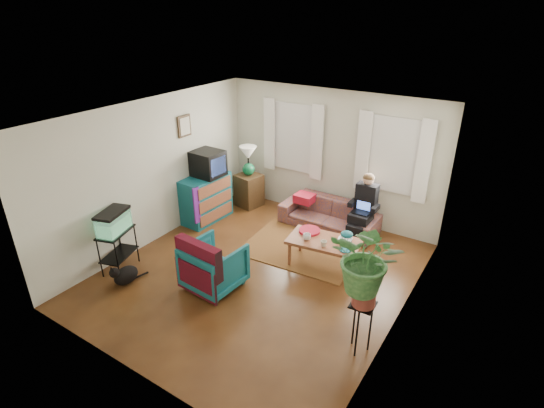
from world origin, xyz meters
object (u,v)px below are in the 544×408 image
Objects in this scene: sofa at (329,210)px; dresser at (206,198)px; aquarium_stand at (119,251)px; coffee_table at (323,253)px; plant_stand at (360,327)px; side_table at (249,190)px; armchair at (214,264)px.

dresser reaches higher than sofa.
aquarium_stand is at bearing -125.30° from sofa.
dresser is 0.88× the size of coffee_table.
coffee_table is 1.62× the size of plant_stand.
armchair reaches higher than side_table.
sofa is 2.70× the size of aquarium_stand.
coffee_table is at bearing -2.41° from dresser.
armchair is (1.27, -2.69, 0.06)m from side_table.
plant_stand reaches higher than aquarium_stand.
armchair is at bearing -43.59° from dresser.
dresser is at bearing -108.54° from side_table.
sofa is 2.71× the size of side_table.
dresser is (-2.25, -1.02, 0.09)m from sofa.
side_table reaches higher than coffee_table.
armchair is 2.41m from plant_stand.
coffee_table is at bearing -124.75° from armchair.
armchair is at bearing -103.36° from sofa.
aquarium_stand is 0.98× the size of plant_stand.
sofa reaches higher than plant_stand.
sofa is 2.34× the size of armchair.
aquarium_stand is 1.69m from armchair.
side_table is 0.97× the size of plant_stand.
coffee_table is at bearing -67.79° from sofa.
side_table is at bearing -179.73° from sofa.
plant_stand is at bearing -57.69° from coffee_table.
dresser is 2.78m from coffee_table.
sofa is at bearing -99.24° from armchair.
sofa is at bearing 26.99° from dresser.
side_table is 0.68× the size of dresser.
dresser is 1.27× the size of armchair.
sofa is 3.28m from plant_stand.
side_table is 0.86× the size of armchair.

